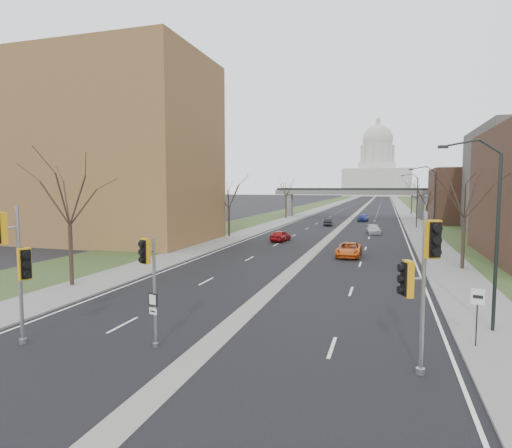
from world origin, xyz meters
The scene contains 29 objects.
ground centered at (0.00, 0.00, 0.00)m, with size 700.00×700.00×0.00m, color black.
road_surface centered at (0.00, 150.00, 0.01)m, with size 20.00×600.00×0.01m, color black.
median_strip centered at (0.00, 150.00, 0.00)m, with size 1.20×600.00×0.02m, color gray.
sidewalk_right centered at (12.00, 150.00, 0.06)m, with size 4.00×600.00×0.12m, color gray.
sidewalk_left centered at (-12.00, 150.00, 0.06)m, with size 4.00×600.00×0.12m, color gray.
grass_verge_right centered at (18.00, 150.00, 0.05)m, with size 8.00×600.00×0.10m, color #2A3F1D.
grass_verge_left centered at (-18.00, 150.00, 0.05)m, with size 8.00×600.00×0.10m, color #2A3F1D.
apartment_building centered at (-26.00, 30.00, 11.00)m, with size 25.00×16.00×22.00m, color olive.
commercial_block_far centered at (22.00, 70.00, 5.00)m, with size 14.00×14.00×10.00m, color #462C21.
pedestrian_bridge centered at (0.00, 80.00, 4.84)m, with size 34.00×3.00×6.45m.
capitol centered at (0.00, 320.00, 18.60)m, with size 48.00×42.00×55.75m.
streetlight_near centered at (10.99, 6.00, 6.95)m, with size 2.61×0.20×8.70m.
streetlight_mid centered at (10.99, 32.00, 6.95)m, with size 2.61×0.20×8.70m.
streetlight_far centered at (10.99, 58.00, 6.95)m, with size 2.61×0.20×8.70m.
tree_left_a centered at (-13.00, 8.00, 6.64)m, with size 7.20×7.20×9.40m.
tree_left_b centered at (-13.00, 38.00, 6.23)m, with size 6.75×6.75×8.81m.
tree_left_c centered at (-13.00, 72.00, 7.04)m, with size 7.65×7.65×9.99m.
tree_right_a centered at (13.00, 22.00, 6.64)m, with size 7.20×7.20×9.40m.
tree_right_b centered at (13.00, 55.00, 5.82)m, with size 6.30×6.30×8.22m.
tree_right_c centered at (13.00, 95.00, 7.04)m, with size 7.65×7.65×9.99m.
signal_pole_left centered at (-7.52, -1.63, 3.86)m, with size 1.37×0.98×5.89m.
signal_pole_median centered at (-2.12, -0.27, 3.22)m, with size 0.62×0.77×4.62m.
signal_pole_right centered at (8.19, 0.13, 3.80)m, with size 1.32×0.97×5.80m.
speed_limit_sign centered at (10.67, 3.64, 1.77)m, with size 0.51×0.14×2.40m.
car_left_near centered at (-5.30, 35.45, 0.69)m, with size 1.64×4.07×1.39m, color maroon.
car_left_far centered at (-2.47, 58.68, 0.62)m, with size 1.32×3.78×1.25m, color black.
car_right_near centered at (3.72, 25.94, 0.68)m, with size 2.24×4.86×1.35m, color #CF5716.
car_right_mid centered at (5.41, 47.51, 0.62)m, with size 1.75×4.30×1.25m, color #B7B8BF.
car_right_far centered at (2.83, 70.02, 0.74)m, with size 1.76×4.37×1.49m, color navy.
Camera 1 is at (6.98, -15.34, 6.64)m, focal length 30.00 mm.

